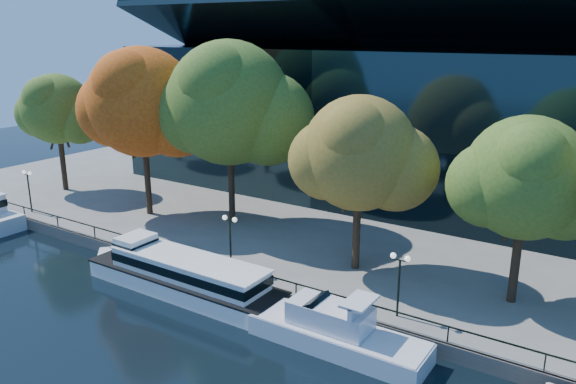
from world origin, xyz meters
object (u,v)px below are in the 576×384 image
Objects in this scene: tree_2 at (231,106)px; lamp_1 at (230,230)px; cruiser_near at (331,329)px; tree_1 at (143,105)px; tree_4 at (528,181)px; lamp_2 at (400,271)px; lamp_0 at (28,182)px; tree_0 at (57,111)px; tour_boat at (179,272)px; tree_3 at (361,156)px.

tree_2 reaches higher than lamp_1.
cruiser_near is at bearing -35.63° from tree_2.
tree_4 is at bearing 0.01° from tree_1.
lamp_0 is at bearing 180.00° from lamp_2.
lamp_1 is at bearing -13.27° from tree_0.
tree_2 reaches higher than tree_4.
tree_0 reaches higher than tour_boat.
lamp_1 reaches higher than tour_boat.
lamp_0 is 1.00× the size of lamp_1.
tree_3 is 3.12× the size of lamp_2.
tree_3 reaches higher than lamp_2.
tour_boat is 12.50m from cruiser_near.
tree_0 reaches higher than cruiser_near.
tree_3 is (22.05, -0.76, -1.92)m from tree_1.
cruiser_near is at bearing -21.03° from tree_1.
tree_3 reaches higher than tree_0.
tree_3 is at bearing 33.22° from lamp_1.
tree_4 is 2.97× the size of lamp_2.
tree_1 is at bearing 143.79° from tour_boat.
cruiser_near is 35.07m from lamp_0.
cruiser_near is 0.76× the size of tree_1.
lamp_0 is at bearing -59.47° from tree_0.
tree_4 is at bearing -5.55° from tree_2.
tree_4 is at bearing 23.58° from tour_boat.
cruiser_near is at bearing -130.27° from tree_4.
tour_boat is 18.12m from tree_1.
cruiser_near is 0.95× the size of tree_0.
tree_2 is (8.10, 2.41, 0.20)m from tree_1.
tree_0 is at bearing 170.79° from lamp_2.
tree_1 is at bearing -163.45° from tree_2.
cruiser_near reaches higher than tour_boat.
lamp_0 is (-32.08, -5.03, -5.41)m from tree_3.
lamp_0 is at bearing 171.91° from tour_boat.
cruiser_near is at bearing -15.04° from tree_0.
lamp_1 is (6.27, -8.20, -7.52)m from tree_2.
tour_boat is 4.24× the size of lamp_0.
tree_1 reaches higher than lamp_2.
tree_2 is 3.99× the size of lamp_2.
lamp_2 is (5.21, -5.03, -5.41)m from tree_3.
tree_2 reaches higher than cruiser_near.
lamp_1 is at bearing -52.58° from tree_2.
lamp_1 is at bearing -162.51° from tree_4.
tree_1 is 3.84× the size of lamp_2.
tree_1 is 1.29× the size of tree_4.
tree_0 is at bearing 177.37° from tree_3.
lamp_1 is 1.00× the size of lamp_2.
tree_3 is at bearing -1.99° from tree_1.
lamp_0 is (-34.75, 3.71, 2.92)m from cruiser_near.
cruiser_near is 2.93× the size of lamp_1.
tree_4 is (24.68, -2.40, -2.49)m from tree_2.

